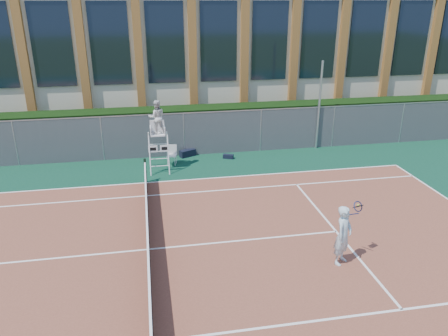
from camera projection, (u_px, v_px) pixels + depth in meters
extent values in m
plane|color=#233814|center=(149.00, 250.00, 14.01)|extent=(120.00, 120.00, 0.00)
cube|color=#0C3526|center=(148.00, 235.00, 14.93)|extent=(36.00, 20.00, 0.01)
cube|color=brown|center=(149.00, 250.00, 14.01)|extent=(23.77, 10.97, 0.02)
cylinder|color=black|center=(145.00, 171.00, 18.94)|extent=(0.10, 0.10, 1.10)
cube|color=black|center=(148.00, 238.00, 13.84)|extent=(0.03, 11.00, 0.86)
cube|color=white|center=(147.00, 225.00, 13.68)|extent=(0.06, 11.20, 0.07)
cube|color=black|center=(144.00, 130.00, 22.77)|extent=(40.00, 1.40, 2.20)
cube|color=beige|center=(139.00, 55.00, 29.03)|extent=(44.00, 10.00, 8.00)
cylinder|color=#9EA0A5|center=(319.00, 106.00, 22.65)|extent=(0.12, 0.12, 4.63)
cylinder|color=white|center=(150.00, 156.00, 19.71)|extent=(0.05, 0.50, 1.82)
cylinder|color=white|center=(169.00, 155.00, 19.85)|extent=(0.05, 0.50, 1.82)
cylinder|color=white|center=(149.00, 150.00, 20.57)|extent=(0.05, 0.50, 1.82)
cylinder|color=white|center=(167.00, 149.00, 20.71)|extent=(0.05, 0.50, 1.82)
cube|color=white|center=(158.00, 134.00, 19.90)|extent=(0.65, 0.56, 0.06)
cube|color=white|center=(157.00, 126.00, 20.02)|extent=(0.65, 0.05, 0.56)
cube|color=white|center=(153.00, 149.00, 19.72)|extent=(0.41, 0.03, 0.32)
cube|color=white|center=(165.00, 148.00, 19.80)|extent=(0.41, 0.03, 0.32)
imported|color=silver|center=(157.00, 117.00, 19.65)|extent=(0.79, 0.64, 1.54)
cube|color=silver|center=(172.00, 155.00, 21.02)|extent=(0.53, 0.53, 0.04)
cube|color=silver|center=(172.00, 149.00, 21.11)|extent=(0.43, 0.15, 0.47)
cylinder|color=silver|center=(168.00, 161.00, 20.95)|extent=(0.03, 0.03, 0.43)
cylinder|color=silver|center=(175.00, 161.00, 20.93)|extent=(0.03, 0.03, 0.43)
cylinder|color=silver|center=(169.00, 159.00, 21.28)|extent=(0.03, 0.03, 0.43)
cylinder|color=silver|center=(176.00, 159.00, 21.26)|extent=(0.03, 0.03, 0.43)
cube|color=black|center=(188.00, 153.00, 22.18)|extent=(0.88, 0.65, 0.35)
cube|color=black|center=(228.00, 156.00, 21.92)|extent=(0.56, 0.41, 0.20)
imported|color=silver|center=(343.00, 235.00, 12.99)|extent=(0.81, 0.79, 1.88)
torus|color=#131F48|center=(358.00, 206.00, 13.01)|extent=(0.38, 0.30, 0.30)
sphere|color=#CCE533|center=(358.00, 205.00, 13.21)|extent=(0.07, 0.07, 0.07)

